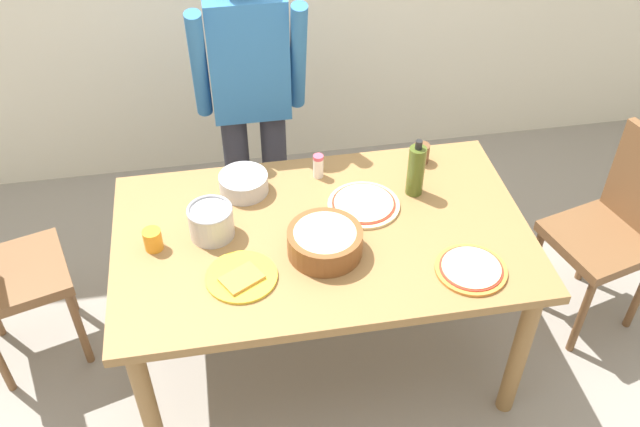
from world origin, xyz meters
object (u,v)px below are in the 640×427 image
popcorn_bowl (325,240)px  cup_small_brown (421,153)px  steel_pot (211,221)px  chair_wooden_right (616,224)px  dining_table (322,249)px  plate_with_slice (241,277)px  pizza_raw_on_board (364,204)px  mixing_bowl_steel (244,183)px  olive_oil_bottle (416,170)px  pizza_cooked_on_tray (471,269)px  cup_orange (153,240)px  salt_shaker (318,166)px  person_cook (251,94)px

popcorn_bowl → cup_small_brown: size_ratio=3.29×
steel_pot → chair_wooden_right: bearing=0.1°
dining_table → steel_pot: steel_pot is taller
plate_with_slice → pizza_raw_on_board: bearing=31.4°
mixing_bowl_steel → olive_oil_bottle: bearing=-10.5°
pizza_cooked_on_tray → cup_orange: cup_orange is taller
dining_table → salt_shaker: 0.38m
dining_table → steel_pot: 0.45m
cup_small_brown → cup_orange: bearing=-162.7°
chair_wooden_right → popcorn_bowl: size_ratio=3.39×
plate_with_slice → salt_shaker: 0.66m
pizza_cooked_on_tray → steel_pot: 0.98m
popcorn_bowl → steel_pot: (-0.41, 0.17, 0.00)m
pizza_raw_on_board → cup_small_brown: 0.40m
pizza_cooked_on_tray → mixing_bowl_steel: size_ratio=1.31×
dining_table → steel_pot: bearing=172.0°
mixing_bowl_steel → cup_orange: size_ratio=2.35×
salt_shaker → plate_with_slice: bearing=-124.5°
plate_with_slice → mixing_bowl_steel: (0.05, 0.50, 0.03)m
plate_with_slice → popcorn_bowl: 0.33m
person_cook → pizza_cooked_on_tray: size_ratio=6.19×
person_cook → chair_wooden_right: person_cook is taller
pizza_raw_on_board → olive_oil_bottle: olive_oil_bottle is taller
pizza_cooked_on_tray → mixing_bowl_steel: bearing=142.0°
pizza_cooked_on_tray → salt_shaker: salt_shaker is taller
mixing_bowl_steel → cup_small_brown: bearing=5.4°
cup_small_brown → salt_shaker: bearing=-176.6°
mixing_bowl_steel → cup_small_brown: cup_small_brown is taller
cup_orange → salt_shaker: (0.68, 0.33, 0.01)m
person_cook → pizza_cooked_on_tray: person_cook is taller
steel_pot → cup_small_brown: steel_pot is taller
chair_wooden_right → pizza_raw_on_board: 1.15m
mixing_bowl_steel → salt_shaker: bearing=8.3°
chair_wooden_right → cup_orange: bearing=-178.8°
steel_pot → cup_small_brown: (0.92, 0.32, -0.02)m
chair_wooden_right → steel_pot: (-1.74, -0.00, 0.29)m
person_cook → mixing_bowl_steel: 0.48m
popcorn_bowl → olive_oil_bottle: olive_oil_bottle is taller
chair_wooden_right → cup_orange: size_ratio=11.18×
olive_oil_bottle → salt_shaker: 0.41m
chair_wooden_right → cup_small_brown: size_ratio=11.18×
person_cook → plate_with_slice: person_cook is taller
pizza_cooked_on_tray → cup_orange: 1.18m
popcorn_bowl → plate_with_slice: bearing=-165.2°
salt_shaker → person_cook: bearing=119.7°
chair_wooden_right → olive_oil_bottle: olive_oil_bottle is taller
pizza_cooked_on_tray → olive_oil_bottle: bearing=99.8°
olive_oil_bottle → cup_small_brown: 0.23m
cup_orange → popcorn_bowl: bearing=-11.8°
plate_with_slice → popcorn_bowl: popcorn_bowl is taller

